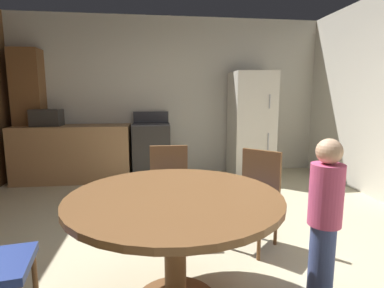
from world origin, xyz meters
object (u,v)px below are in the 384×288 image
at_px(refrigerator, 251,125).
at_px(chair_north, 169,184).
at_px(person_child, 325,213).
at_px(dining_table, 175,217).
at_px(microwave, 47,118).
at_px(oven_range, 152,150).
at_px(chair_northeast, 255,192).

relative_size(refrigerator, chair_north, 2.02).
distance_m(chair_north, person_child, 1.46).
xyz_separation_m(refrigerator, chair_north, (-1.50, -2.05, -0.38)).
relative_size(dining_table, person_child, 1.22).
relative_size(microwave, person_child, 0.40).
relative_size(refrigerator, dining_table, 1.33).
bearing_deg(oven_range, person_child, -69.73).
height_order(refrigerator, dining_table, refrigerator).
bearing_deg(dining_table, person_child, 0.72).
xyz_separation_m(dining_table, chair_north, (0.02, 1.09, -0.11)).
height_order(microwave, chair_north, microwave).
bearing_deg(chair_north, person_child, 43.83).
height_order(dining_table, person_child, person_child).
distance_m(refrigerator, microwave, 3.31).
bearing_deg(dining_table, refrigerator, 64.08).
distance_m(microwave, chair_north, 2.82).
distance_m(refrigerator, chair_north, 2.57).
height_order(oven_range, chair_north, oven_range).
relative_size(microwave, chair_northeast, 0.51).
distance_m(oven_range, chair_northeast, 2.62).
bearing_deg(chair_northeast, person_child, 63.20).
bearing_deg(chair_north, microwave, -138.14).
height_order(dining_table, chair_north, chair_north).
xyz_separation_m(dining_table, person_child, (1.01, 0.01, -0.03)).
height_order(refrigerator, person_child, refrigerator).
xyz_separation_m(refrigerator, chair_northeast, (-0.74, -2.38, -0.38)).
relative_size(oven_range, dining_table, 0.83).
relative_size(chair_northeast, chair_north, 1.00).
bearing_deg(person_child, microwave, -49.37).
relative_size(refrigerator, chair_northeast, 2.02).
bearing_deg(person_child, refrigerator, -100.03).
bearing_deg(oven_range, chair_north, -84.99).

